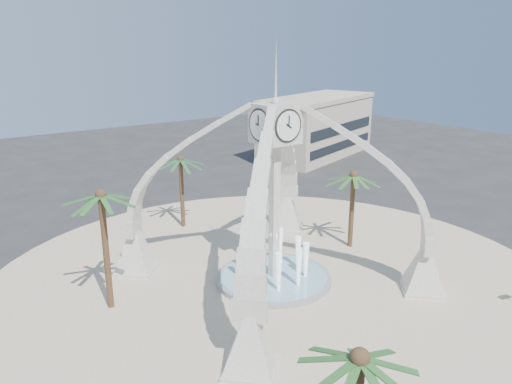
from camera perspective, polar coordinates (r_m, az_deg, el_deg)
ground at (r=35.35m, az=2.02°, el=-10.13°), size 140.00×140.00×0.00m
plaza at (r=35.34m, az=2.02°, el=-10.09°), size 40.00×40.00×0.06m
clock_tower at (r=32.93m, az=2.13°, el=-0.01°), size 17.94×17.94×16.30m
fountain at (r=35.22m, az=2.02°, el=-9.71°), size 8.00×8.00×3.62m
building_ne at (r=73.31m, az=7.02°, el=7.46°), size 21.87×14.17×8.60m
palm_east at (r=39.70m, az=11.11°, el=1.81°), size 5.63×5.63×6.84m
palm_west at (r=30.62m, az=-17.30°, el=-0.55°), size 5.22×5.22×8.20m
palm_north at (r=43.87m, az=-8.62°, el=3.62°), size 5.09×5.09×6.99m
palm_south at (r=17.06m, az=11.77°, el=-18.34°), size 4.77×4.77×7.16m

